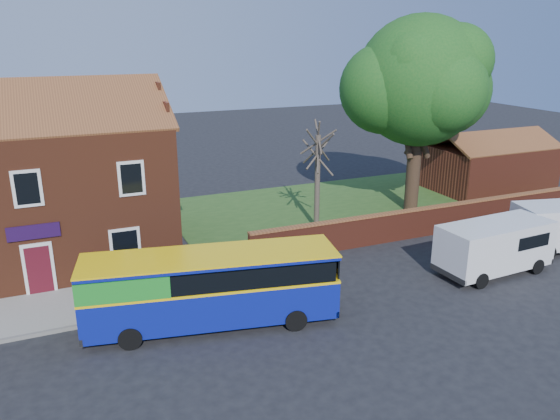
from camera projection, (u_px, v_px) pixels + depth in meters
name	position (u px, v px, depth m)	size (l,w,h in m)	color
ground	(265.00, 349.00, 18.83)	(120.00, 120.00, 0.00)	black
pavement	(43.00, 312.00, 21.23)	(18.00, 3.50, 0.12)	gray
kerb	(44.00, 333.00, 19.69)	(18.00, 0.15, 0.14)	slate
grass_strip	(378.00, 203.00, 35.07)	(26.00, 12.00, 0.04)	#426B28
shop_building	(31.00, 192.00, 25.22)	(12.30, 8.13, 10.50)	brown
boundary_wall	(440.00, 219.00, 29.57)	(22.00, 0.38, 1.60)	maroon
outbuilding	(489.00, 166.00, 37.95)	(8.20, 5.06, 4.17)	maroon
bus	(203.00, 286.00, 19.89)	(9.47, 4.00, 2.81)	#0D1A91
van_near	(495.00, 245.00, 24.52)	(5.45, 2.45, 2.35)	white
large_tree	(419.00, 85.00, 31.65)	(9.46, 7.48, 11.54)	black
bare_tree	(317.00, 177.00, 29.67)	(2.15, 2.56, 5.74)	#4C4238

